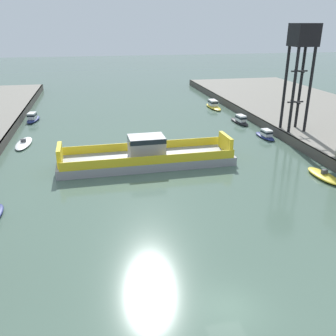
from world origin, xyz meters
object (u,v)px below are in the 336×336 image
Objects in this scene: moored_boat_far_left at (24,143)px; moored_boat_mid_right at (33,118)px; moored_boat_upstream_b at (324,176)px; crane_tower at (302,47)px; chain_ferry at (147,156)px; moored_boat_upstream_a at (266,135)px; moored_boat_near_right at (213,105)px; moored_boat_far_right at (240,120)px.

moored_boat_mid_right is at bearing 92.15° from moored_boat_far_left.
moored_boat_mid_right is 14.86m from moored_boat_far_left.
moored_boat_mid_right reaches higher than moored_boat_upstream_b.
crane_tower is at bearing -25.37° from moored_boat_mid_right.
chain_ferry is 32.19m from moored_boat_mid_right.
moored_boat_upstream_a reaches higher than moored_boat_far_left.
chain_ferry is 36.72m from moored_boat_near_right.
moored_boat_upstream_b is (37.72, -35.63, -0.33)m from moored_boat_mid_right.
moored_boat_near_right is at bearing 27.70° from moored_boat_far_left.
moored_boat_near_right is at bearing 101.82° from crane_tower.
moored_boat_near_right is 39.94m from moored_boat_upstream_b.
moored_boat_upstream_b is at bearing -23.54° from chain_ferry.
chain_ferry reaches higher than moored_boat_near_right.
moored_boat_upstream_a is at bearing -26.31° from moored_boat_mid_right.
crane_tower reaches higher than moored_boat_upstream_b.
moored_boat_far_right reaches higher than moored_boat_far_left.
moored_boat_mid_right is 1.12× the size of moored_boat_upstream_a.
chain_ferry reaches higher than moored_boat_upstream_b.
moored_boat_near_right is 1.18× the size of moored_boat_far_right.
moored_boat_mid_right is 48.50m from crane_tower.
chain_ferry is 3.35× the size of moored_boat_far_left.
moored_boat_upstream_b is at bearing -105.71° from crane_tower.
crane_tower is (5.08, -24.28, 13.37)m from moored_boat_near_right.
crane_tower reaches higher than moored_boat_mid_right.
crane_tower is at bearing 15.81° from chain_ferry.
moored_boat_near_right is 23.25m from moored_boat_upstream_a.
chain_ferry is 22.06m from moored_boat_upstream_a.
chain_ferry reaches higher than moored_boat_upstream_a.
moored_boat_mid_right is 0.94× the size of moored_boat_far_right.
crane_tower is at bearing 74.29° from moored_boat_upstream_b.
moored_boat_mid_right is at bearing 123.32° from chain_ferry.
moored_boat_far_right is 1.09× the size of moored_boat_upstream_b.
moored_boat_mid_right is at bearing 136.64° from moored_boat_upstream_b.
moored_boat_upstream_b is at bearing -90.09° from moored_boat_far_right.
chain_ferry is 28.47m from crane_tower.
moored_boat_mid_right is 38.89m from moored_boat_far_right.
moored_boat_far_right is (20.08, 17.61, -0.55)m from chain_ferry.
moored_boat_upstream_a is 16.73m from moored_boat_upstream_b.
moored_boat_upstream_b is 0.37× the size of crane_tower.
chain_ferry is at bearing -158.76° from moored_boat_upstream_a.
moored_boat_upstream_b is 21.26m from crane_tower.
moored_boat_upstream_b is (-0.04, -26.34, -0.30)m from moored_boat_far_right.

